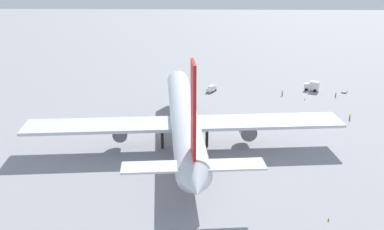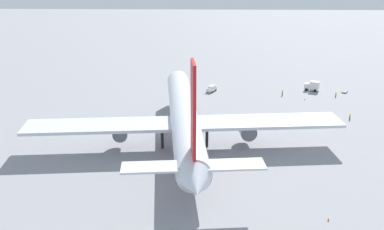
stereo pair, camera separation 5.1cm
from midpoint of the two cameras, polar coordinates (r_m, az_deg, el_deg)
name	(u,v)px [view 1 (the left image)]	position (r m, az deg, el deg)	size (l,w,h in m)	color
ground_plane	(184,142)	(106.59, -1.04, -3.48)	(600.00, 600.00, 0.00)	gray
airliner	(185,118)	(102.87, -0.96, -0.36)	(74.11, 72.08, 25.84)	silver
service_truck_0	(312,86)	(153.17, 15.03, 3.60)	(3.92, 4.98, 3.24)	white
service_van	(211,88)	(147.39, 2.48, 3.38)	(4.69, 3.60, 1.97)	white
baggage_cart_0	(345,92)	(154.56, 18.78, 2.82)	(3.03, 2.36, 0.40)	#595B60
ground_worker_0	(282,93)	(145.77, 11.38, 2.76)	(0.52, 0.52, 1.67)	navy
ground_worker_1	(336,94)	(148.73, 17.78, 2.53)	(0.49, 0.49, 1.62)	#3F3F47
ground_worker_2	(350,116)	(128.68, 19.39, -0.16)	(0.42, 0.42, 1.70)	#3F3F47
traffic_cone_0	(305,99)	(142.67, 14.11, 1.96)	(0.36, 0.36, 0.55)	orange
traffic_cone_1	(329,219)	(79.61, 16.93, -12.54)	(0.36, 0.36, 0.55)	orange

